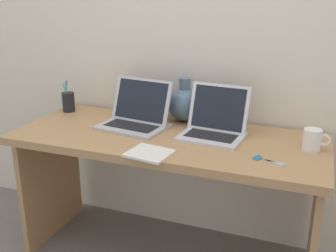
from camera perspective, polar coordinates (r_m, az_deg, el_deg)
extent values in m
cube|color=beige|center=(2.27, 3.27, 13.14)|extent=(4.40, 0.04, 2.40)
cube|color=#AD7F51|center=(2.05, 0.00, -1.85)|extent=(1.55, 0.64, 0.04)
cube|color=#AD7F51|center=(2.53, -15.95, -7.33)|extent=(0.03, 0.54, 0.68)
cube|color=#AD7F51|center=(2.10, 19.73, -13.50)|extent=(0.03, 0.54, 0.68)
cube|color=#B2B2B7|center=(2.16, -4.92, -0.06)|extent=(0.38, 0.30, 0.01)
cube|color=black|center=(2.16, -4.93, 0.16)|extent=(0.29, 0.19, 0.00)
cube|color=#B2B2B7|center=(2.19, -3.75, 3.57)|extent=(0.35, 0.14, 0.23)
cube|color=black|center=(2.19, -3.75, 3.57)|extent=(0.31, 0.12, 0.20)
cube|color=silver|center=(2.02, 6.15, -1.45)|extent=(0.33, 0.28, 0.01)
cube|color=black|center=(2.02, 6.16, -1.21)|extent=(0.26, 0.17, 0.00)
cube|color=silver|center=(2.06, 7.10, 2.51)|extent=(0.31, 0.11, 0.23)
cube|color=black|center=(2.06, 7.10, 2.51)|extent=(0.27, 0.10, 0.21)
ellipsoid|color=slate|center=(2.25, 2.32, 3.01)|extent=(0.18, 0.18, 0.18)
cylinder|color=slate|center=(2.22, 2.36, 5.87)|extent=(0.06, 0.06, 0.07)
cube|color=silver|center=(1.82, -2.62, -3.83)|extent=(0.21, 0.19, 0.01)
cylinder|color=white|center=(1.96, 19.48, -1.82)|extent=(0.08, 0.08, 0.10)
torus|color=white|center=(1.96, 21.04, -1.86)|extent=(0.06, 0.01, 0.06)
cylinder|color=black|center=(2.50, -13.75, 3.28)|extent=(0.07, 0.07, 0.11)
cylinder|color=#338CBF|center=(2.50, -14.02, 4.51)|extent=(0.01, 0.02, 0.15)
cylinder|color=#338CBF|center=(2.50, -14.07, 4.45)|extent=(0.01, 0.04, 0.15)
cylinder|color=#4CA566|center=(2.48, -14.07, 4.22)|extent=(0.04, 0.01, 0.14)
cube|color=#B7B7BC|center=(1.79, 14.69, -4.92)|extent=(0.10, 0.03, 0.00)
cube|color=#B7B7BC|center=(1.79, 14.60, -5.00)|extent=(0.10, 0.05, 0.00)
torus|color=#338CBF|center=(1.81, 12.25, -4.41)|extent=(0.04, 0.03, 0.01)
torus|color=#338CBF|center=(1.82, 12.47, -4.25)|extent=(0.04, 0.04, 0.01)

